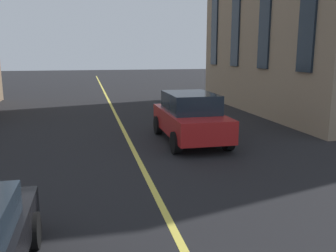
# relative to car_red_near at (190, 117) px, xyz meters

# --- Properties ---
(lane_centre_line) EXTENTS (80.00, 0.16, 0.01)m
(lane_centre_line) POSITION_rel_car_red_near_xyz_m (2.01, 2.28, -0.96)
(lane_centre_line) COLOR #D8C64C
(lane_centre_line) RESTS_ON ground_plane
(car_red_near) EXTENTS (4.70, 2.14, 1.88)m
(car_red_near) POSITION_rel_car_red_near_xyz_m (0.00, 0.00, 0.00)
(car_red_near) COLOR #B21E1E
(car_red_near) RESTS_ON ground_plane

